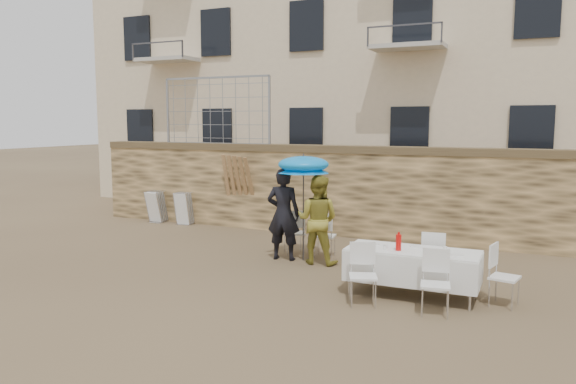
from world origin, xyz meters
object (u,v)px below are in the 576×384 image
at_px(couple_chair_left, 294,232).
at_px(chair_stack_right, 187,208).
at_px(umbrella, 303,168).
at_px(table_chair_side, 505,276).
at_px(man_suit, 283,214).
at_px(chair_stack_left, 160,206).
at_px(couple_chair_right, 325,235).
at_px(table_chair_back, 434,258).
at_px(banquet_table, 413,252).
at_px(table_chair_front_left, 363,275).
at_px(woman_dress, 318,220).
at_px(soda_bottle, 398,243).
at_px(table_chair_front_right, 435,283).

bearing_deg(couple_chair_left, chair_stack_right, -61.00).
relative_size(umbrella, table_chair_side, 2.11).
bearing_deg(man_suit, chair_stack_left, -34.85).
distance_m(couple_chair_right, table_chair_back, 2.68).
relative_size(banquet_table, table_chair_front_left, 2.19).
distance_m(woman_dress, soda_bottle, 2.49).
height_order(woman_dress, banquet_table, woman_dress).
xyz_separation_m(couple_chair_left, table_chair_front_right, (3.44, -2.66, 0.00)).
distance_m(couple_chair_right, table_chair_side, 4.06).
xyz_separation_m(couple_chair_left, table_chair_side, (4.34, -1.81, 0.00)).
bearing_deg(table_chair_side, couple_chair_right, 75.49).
bearing_deg(chair_stack_right, couple_chair_right, -22.31).
relative_size(couple_chair_left, couple_chair_right, 1.00).
distance_m(umbrella, chair_stack_right, 5.35).
relative_size(couple_chair_left, table_chair_side, 1.00).
xyz_separation_m(man_suit, couple_chair_left, (0.00, 0.55, -0.47)).
relative_size(umbrella, chair_stack_left, 2.20).
distance_m(table_chair_back, table_chair_side, 1.39).
bearing_deg(chair_stack_left, chair_stack_right, 0.00).
height_order(man_suit, table_chair_front_right, man_suit).
bearing_deg(couple_chair_right, woman_dress, 87.14).
bearing_deg(couple_chair_right, table_chair_front_left, 113.59).
relative_size(man_suit, soda_bottle, 7.30).
height_order(umbrella, table_chair_front_right, umbrella).
bearing_deg(banquet_table, table_chair_front_left, -128.66).
distance_m(couple_chair_left, couple_chair_right, 0.70).
distance_m(soda_bottle, chair_stack_right, 7.99).
bearing_deg(chair_stack_left, banquet_table, -26.01).
bearing_deg(woman_dress, banquet_table, 146.38).
height_order(umbrella, couple_chair_right, umbrella).
height_order(man_suit, couple_chair_left, man_suit).
distance_m(banquet_table, table_chair_side, 1.43).
bearing_deg(umbrella, chair_stack_right, 151.78).
distance_m(couple_chair_right, soda_bottle, 2.93).
height_order(man_suit, table_chair_front_left, man_suit).
relative_size(man_suit, chair_stack_left, 2.06).
bearing_deg(banquet_table, chair_stack_left, 153.99).
relative_size(banquet_table, soda_bottle, 8.08).
xyz_separation_m(table_chair_front_left, chair_stack_right, (-6.47, 4.64, -0.02)).
bearing_deg(table_chair_front_left, banquet_table, 30.31).
height_order(woman_dress, umbrella, umbrella).
distance_m(table_chair_front_right, table_chair_side, 1.24).
xyz_separation_m(couple_chair_right, soda_bottle, (2.04, -2.06, 0.43)).
distance_m(man_suit, couple_chair_left, 0.72).
relative_size(umbrella, table_chair_back, 2.11).
bearing_deg(chair_stack_right, table_chair_front_left, -35.64).
distance_m(woman_dress, couple_chair_right, 0.69).
bearing_deg(umbrella, table_chair_back, -13.50).
xyz_separation_m(table_chair_front_left, table_chair_back, (0.80, 1.55, 0.00)).
bearing_deg(table_chair_back, chair_stack_right, -29.26).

